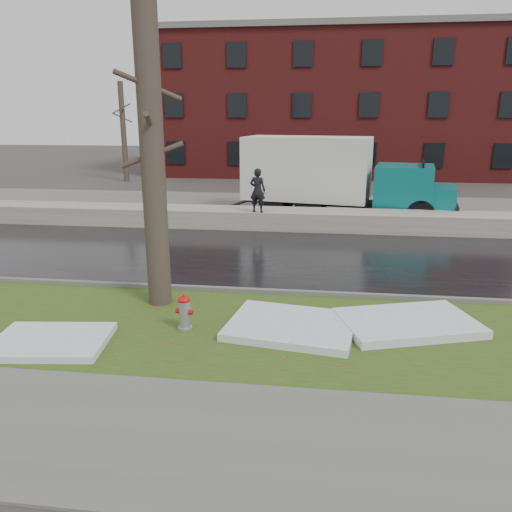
# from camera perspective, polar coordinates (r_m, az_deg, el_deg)

# --- Properties ---
(ground) EXTENTS (120.00, 120.00, 0.00)m
(ground) POSITION_cam_1_polar(r_m,az_deg,el_deg) (11.86, 0.91, -6.08)
(ground) COLOR #47423D
(ground) RESTS_ON ground
(verge) EXTENTS (60.00, 4.50, 0.04)m
(verge) POSITION_cam_1_polar(r_m,az_deg,el_deg) (10.71, 0.14, -8.47)
(verge) COLOR #2D4717
(verge) RESTS_ON ground
(sidewalk) EXTENTS (60.00, 3.00, 0.05)m
(sidewalk) POSITION_cam_1_polar(r_m,az_deg,el_deg) (7.49, -3.73, -20.26)
(sidewalk) COLOR slate
(sidewalk) RESTS_ON ground
(road) EXTENTS (60.00, 7.00, 0.03)m
(road) POSITION_cam_1_polar(r_m,az_deg,el_deg) (16.09, 2.73, -0.06)
(road) COLOR black
(road) RESTS_ON ground
(parking_lot) EXTENTS (60.00, 9.00, 0.03)m
(parking_lot) POSITION_cam_1_polar(r_m,az_deg,el_deg) (24.36, 4.40, 5.42)
(parking_lot) COLOR slate
(parking_lot) RESTS_ON ground
(curb) EXTENTS (60.00, 0.15, 0.14)m
(curb) POSITION_cam_1_polar(r_m,az_deg,el_deg) (12.76, 1.42, -4.12)
(curb) COLOR slate
(curb) RESTS_ON ground
(snowbank) EXTENTS (60.00, 1.60, 0.75)m
(snowbank) POSITION_cam_1_polar(r_m,az_deg,el_deg) (20.08, 3.75, 4.21)
(snowbank) COLOR #B1ACA2
(snowbank) RESTS_ON ground
(brick_building) EXTENTS (26.00, 12.00, 10.00)m
(brick_building) POSITION_cam_1_polar(r_m,az_deg,el_deg) (40.93, 8.85, 16.54)
(brick_building) COLOR maroon
(brick_building) RESTS_ON ground
(bg_tree_left) EXTENTS (1.40, 1.62, 6.50)m
(bg_tree_left) POSITION_cam_1_polar(r_m,az_deg,el_deg) (35.50, -14.91, 13.63)
(bg_tree_left) COLOR brown
(bg_tree_left) RESTS_ON ground
(bg_tree_center) EXTENTS (1.40, 1.62, 6.50)m
(bg_tree_center) POSITION_cam_1_polar(r_m,az_deg,el_deg) (37.64, -3.79, 14.22)
(bg_tree_center) COLOR brown
(bg_tree_center) RESTS_ON ground
(fire_hydrant) EXTENTS (0.39, 0.34, 0.78)m
(fire_hydrant) POSITION_cam_1_polar(r_m,az_deg,el_deg) (10.65, -8.17, -6.24)
(fire_hydrant) COLOR #93969A
(fire_hydrant) RESTS_ON verge
(tree) EXTENTS (1.42, 1.68, 6.85)m
(tree) POSITION_cam_1_polar(r_m,az_deg,el_deg) (11.62, -11.75, 10.90)
(tree) COLOR brown
(tree) RESTS_ON verge
(box_truck) EXTENTS (10.59, 3.92, 3.49)m
(box_truck) POSITION_cam_1_polar(r_m,az_deg,el_deg) (22.44, 8.64, 9.11)
(box_truck) COLOR black
(box_truck) RESTS_ON ground
(worker) EXTENTS (0.69, 0.52, 1.70)m
(worker) POSITION_cam_1_polar(r_m,az_deg,el_deg) (19.38, 0.19, 7.51)
(worker) COLOR black
(worker) RESTS_ON snowbank
(snow_patch_near) EXTENTS (2.88, 2.38, 0.16)m
(snow_patch_near) POSITION_cam_1_polar(r_m,az_deg,el_deg) (10.69, 4.07, -7.97)
(snow_patch_near) COLOR white
(snow_patch_near) RESTS_ON verge
(snow_patch_far) EXTENTS (2.37, 1.85, 0.14)m
(snow_patch_far) POSITION_cam_1_polar(r_m,az_deg,el_deg) (10.80, -22.40, -9.01)
(snow_patch_far) COLOR white
(snow_patch_far) RESTS_ON verge
(snow_patch_side) EXTENTS (3.21, 2.57, 0.18)m
(snow_patch_side) POSITION_cam_1_polar(r_m,az_deg,el_deg) (11.26, 16.95, -7.32)
(snow_patch_side) COLOR white
(snow_patch_side) RESTS_ON verge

